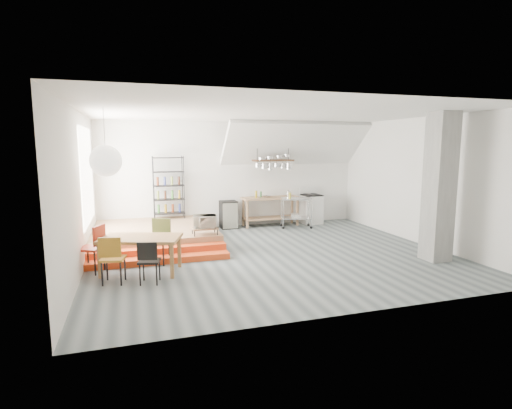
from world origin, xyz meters
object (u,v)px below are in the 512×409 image
object	(u,v)px
stove	(311,208)
rolling_cart	(296,208)
mini_fridge	(228,215)
dining_table	(141,241)

from	to	relation	value
stove	rolling_cart	bearing A→B (deg)	-145.35
stove	mini_fridge	bearing A→B (deg)	179.08
mini_fridge	stove	bearing A→B (deg)	-0.92
stove	mini_fridge	size ratio (longest dim) A/B	1.42
stove	mini_fridge	xyz separation A→B (m)	(-2.74, 0.04, -0.07)
stove	rolling_cart	world-z (taller)	stove
dining_table	mini_fridge	bearing A→B (deg)	72.05
dining_table	stove	bearing A→B (deg)	51.83
dining_table	rolling_cart	xyz separation A→B (m)	(4.65, 3.15, -0.05)
dining_table	mini_fridge	size ratio (longest dim) A/B	2.04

